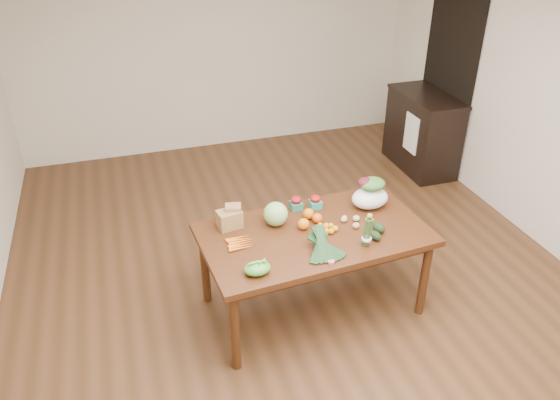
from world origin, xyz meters
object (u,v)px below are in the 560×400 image
object	(u,v)px
kale_bunch	(325,246)
cabinet	(422,132)
mandarin_cluster	(326,227)
dining_table	(313,270)
cabbage	(276,214)
salad_bag	(370,194)
asparagus_bundle	(367,232)
paper_bag	(229,217)

from	to	relation	value
kale_bunch	cabinet	bearing A→B (deg)	42.46
cabinet	mandarin_cluster	bearing A→B (deg)	-135.36
cabinet	kale_bunch	world-z (taller)	cabinet
mandarin_cluster	cabinet	bearing A→B (deg)	44.64
dining_table	mandarin_cluster	size ratio (longest dim) A/B	9.74
cabbage	salad_bag	world-z (taller)	salad_bag
asparagus_bundle	salad_bag	distance (m)	0.57
kale_bunch	asparagus_bundle	xyz separation A→B (m)	(0.34, 0.02, 0.05)
cabinet	asparagus_bundle	world-z (taller)	asparagus_bundle
kale_bunch	asparagus_bundle	bearing A→B (deg)	-0.49
cabinet	cabbage	world-z (taller)	cabbage
paper_bag	cabbage	bearing A→B (deg)	-12.07
cabbage	salad_bag	distance (m)	0.83
cabbage	salad_bag	xyz separation A→B (m)	(0.82, 0.02, 0.02)
cabbage	mandarin_cluster	xyz separation A→B (m)	(0.34, -0.21, -0.06)
cabinet	kale_bunch	bearing A→B (deg)	-133.22
dining_table	asparagus_bundle	xyz separation A→B (m)	(0.30, -0.29, 0.50)
paper_bag	mandarin_cluster	bearing A→B (deg)	-22.45
cabinet	asparagus_bundle	bearing A→B (deg)	-128.85
dining_table	asparagus_bundle	size ratio (longest dim) A/B	7.01
cabbage	mandarin_cluster	world-z (taller)	cabbage
cabinet	paper_bag	world-z (taller)	cabinet
mandarin_cluster	salad_bag	xyz separation A→B (m)	(0.48, 0.23, 0.08)
dining_table	asparagus_bundle	bearing A→B (deg)	-48.61
dining_table	cabbage	bearing A→B (deg)	138.83
cabbage	mandarin_cluster	distance (m)	0.41
cabbage	salad_bag	bearing A→B (deg)	1.47
asparagus_bundle	cabbage	bearing A→B (deg)	134.60
cabbage	kale_bunch	distance (m)	0.55
mandarin_cluster	kale_bunch	world-z (taller)	kale_bunch
cabinet	salad_bag	distance (m)	2.49
mandarin_cluster	dining_table	bearing A→B (deg)	166.25
dining_table	kale_bunch	bearing A→B (deg)	-100.85
mandarin_cluster	asparagus_bundle	bearing A→B (deg)	-52.03
asparagus_bundle	mandarin_cluster	bearing A→B (deg)	123.65
asparagus_bundle	salad_bag	xyz separation A→B (m)	(0.27, 0.51, -0.00)
kale_bunch	salad_bag	bearing A→B (deg)	36.77
dining_table	cabinet	world-z (taller)	cabinet
cabbage	kale_bunch	xyz separation A→B (m)	(0.22, -0.51, -0.02)
paper_bag	salad_bag	distance (m)	1.18
dining_table	salad_bag	distance (m)	0.78
dining_table	mandarin_cluster	distance (m)	0.42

